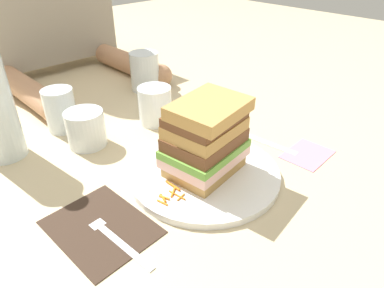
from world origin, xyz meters
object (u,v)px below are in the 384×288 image
Objects in this scene: napkin_dark at (101,227)px; fork at (110,233)px; knife at (254,138)px; juice_glass at (155,107)px; empty_tumbler_2 at (60,110)px; empty_tumbler_1 at (86,129)px; napkin_pink at (307,154)px; sandwich at (205,139)px; main_plate at (204,173)px; empty_tumbler_0 at (145,71)px.

fork is (0.00, -0.02, 0.00)m from napkin_dark.
juice_glass is (-0.10, 0.20, 0.03)m from knife.
napkin_dark is at bearing -107.98° from empty_tumbler_2.
empty_tumbler_1 reaches higher than napkin_pink.
napkin_pink is (0.28, -0.32, -0.03)m from empty_tumbler_1.
knife is 0.22m from juice_glass.
juice_glass is 0.16m from empty_tumbler_1.
sandwich is 1.58× the size of empty_tumbler_2.
empty_tumbler_2 is at bearing 105.91° from sandwich.
sandwich is at bearing 1.13° from fork.
main_plate is 0.25m from empty_tumbler_1.
juice_glass is (0.26, 0.22, 0.03)m from fork.
napkin_pink is (0.19, -0.09, -0.07)m from sandwich.
napkin_dark is 1.63× the size of napkin_pink.
sandwich is 0.92× the size of napkin_dark.
empty_tumbler_0 is at bearing 11.43° from empty_tumbler_2.
fork is 0.83× the size of knife.
sandwich is 0.34m from empty_tumbler_2.
main_plate is at bearing -107.50° from juice_glass.
empty_tumbler_0 is (0.17, 0.38, 0.04)m from main_plate.
juice_glass is 0.33m from napkin_pink.
empty_tumbler_0 is 0.47m from napkin_pink.
empty_tumbler_1 is at bearing -87.35° from empty_tumbler_2.
knife is 2.02× the size of empty_tumbler_0.
fork reaches higher than napkin_pink.
sandwich is 1.43× the size of empty_tumbler_0.
sandwich reaches higher than empty_tumbler_2.
empty_tumbler_0 is at bearing 89.73° from knife.
fork is (-0.19, -0.00, -0.00)m from main_plate.
empty_tumbler_2 reaches higher than empty_tumbler_1.
empty_tumbler_2 is (-0.16, 0.11, 0.01)m from juice_glass.
main_plate reaches higher than knife.
empty_tumbler_1 is at bearing 130.77° from napkin_pink.
juice_glass reaches higher than knife.
empty_tumbler_0 is 1.11× the size of empty_tumbler_2.
main_plate is at bearing 96.11° from sandwich.
empty_tumbler_0 reaches higher than knife.
knife is at bearing 3.60° from fork.
napkin_dark is (-0.19, 0.02, -0.07)m from sandwich.
sandwich reaches higher than napkin_pink.
empty_tumbler_2 reaches higher than napkin_pink.
empty_tumbler_0 reaches higher than main_plate.
main_plate is at bearing 154.74° from napkin_pink.
knife is (0.17, 0.02, -0.00)m from main_plate.
napkin_dark is 0.51m from empty_tumbler_0.
sandwich is 0.21m from fork.
napkin_dark is 1.88× the size of juice_glass.
main_plate is 1.55× the size of fork.
napkin_dark is 0.02m from fork.
empty_tumbler_1 reaches higher than knife.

